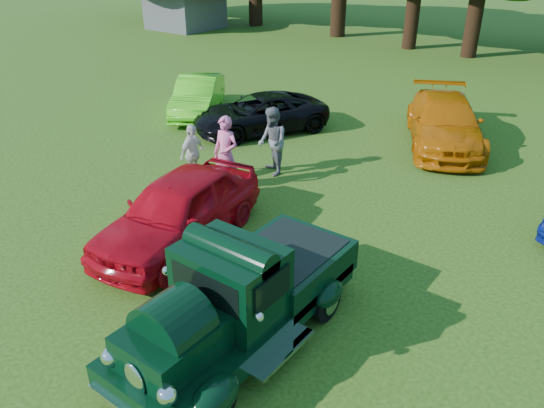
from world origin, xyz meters
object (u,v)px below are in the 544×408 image
Objects in this scene: back_car_orange at (445,122)px; spectator_pink at (226,154)px; red_convertible at (179,210)px; spectator_white at (192,154)px; back_car_lime at (198,96)px; back_car_black at (260,113)px; hero_pickup at (241,299)px; spectator_grey at (272,142)px.

spectator_pink is at bearing -144.26° from back_car_orange.
red_convertible is 2.29× the size of spectator_pink.
back_car_lime is at bearing 35.33° from spectator_white.
back_car_lime is 0.91× the size of back_car_black.
back_car_orange is 3.17× the size of spectator_white.
red_convertible is 3.05m from spectator_white.
red_convertible is (-3.02, 1.57, -0.04)m from hero_pickup.
hero_pickup is 6.32m from spectator_white.
red_convertible is at bearing -74.99° from spectator_pink.
spectator_pink is (5.01, -4.14, 0.30)m from back_car_lime.
back_car_orange is 7.89m from spectator_white.
hero_pickup reaches higher than back_car_lime.
red_convertible is 2.77m from spectator_pink.
hero_pickup is 6.67m from spectator_grey.
hero_pickup is 2.96× the size of spectator_white.
back_car_orange is at bearing 93.67° from hero_pickup.
back_car_lime is 5.95m from spectator_white.
spectator_grey reaches higher than spectator_white.
spectator_grey is at bearing -147.60° from back_car_orange.
back_car_orange is 2.71× the size of spectator_grey.
spectator_white is at bearing -149.84° from back_car_orange.
hero_pickup is 12.23m from back_car_lime.
spectator_white is at bearing 141.46° from hero_pickup.
spectator_grey is at bearing -46.11° from spectator_white.
back_car_orange reaches higher than back_car_black.
hero_pickup is 10.60m from back_car_orange.
back_car_black is (3.00, -0.16, -0.05)m from back_car_lime.
back_car_black is 2.38× the size of spectator_grey.
back_car_orange is (-0.68, 10.58, -0.06)m from hero_pickup.
back_car_lime is 6.51m from spectator_pink.
back_car_lime reaches higher than back_car_black.
spectator_pink is at bearing 101.38° from red_convertible.
back_car_orange is 2.61× the size of spectator_pink.
spectator_grey reaches higher than back_car_orange.
hero_pickup is 2.43× the size of spectator_pink.
red_convertible is 2.79× the size of spectator_white.
back_car_orange is at bearing 57.79° from spectator_pink.
red_convertible reaches higher than back_car_lime.
spectator_pink is at bearing -66.50° from spectator_grey.
back_car_black is 2.29× the size of spectator_pink.
spectator_white reaches higher than red_convertible.
hero_pickup is at bearing -36.16° from red_convertible.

